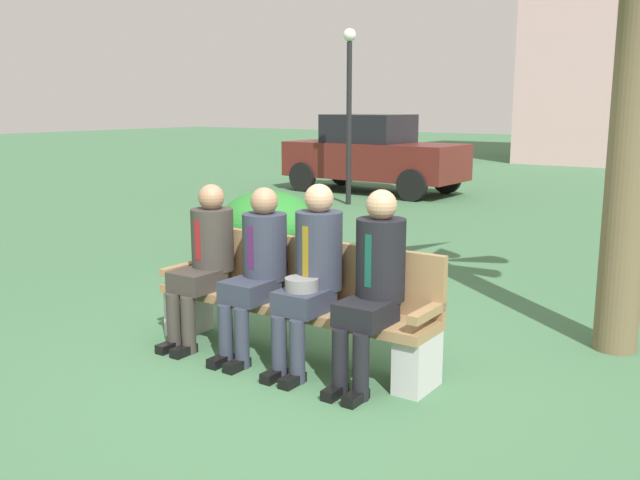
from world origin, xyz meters
name	(u,v)px	position (x,y,z in m)	size (l,w,h in m)	color
ground_plane	(308,373)	(0.00, 0.00, 0.00)	(80.00, 80.00, 0.00)	#406D48
park_bench	(295,301)	(-0.29, 0.24, 0.44)	(2.34, 0.44, 0.90)	#99754C
seated_man_leftmost	(205,255)	(-1.08, 0.11, 0.71)	(0.34, 0.72, 1.28)	#38332D
seated_man_centerleft	(258,263)	(-0.54, 0.11, 0.72)	(0.34, 0.72, 1.29)	#2D3342
seated_man_centerright	(312,269)	(-0.04, 0.11, 0.75)	(0.34, 0.72, 1.35)	#2D3342
seated_man_rightmost	(374,278)	(0.47, 0.12, 0.75)	(0.34, 0.72, 1.34)	black
shrub_near_bench	(268,222)	(-2.83, 3.11, 0.40)	(1.29, 1.18, 0.81)	#2A7F2D
parked_car_near	(373,154)	(-4.90, 9.35, 0.84)	(3.94, 1.80, 1.68)	#591E19
street_lamp	(349,97)	(-4.34, 7.47, 2.03)	(0.24, 0.24, 3.27)	black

